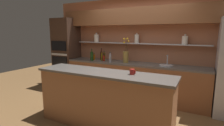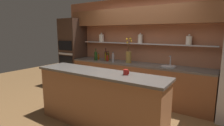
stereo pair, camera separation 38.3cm
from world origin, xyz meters
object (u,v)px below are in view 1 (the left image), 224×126
(oven_tower, at_px, (66,53))
(bottle_spirit_3, at_px, (110,58))
(coffee_mug, at_px, (132,72))
(sink_fixture, at_px, (166,65))
(bottle_sauce_5, at_px, (104,58))
(bottle_sauce_4, at_px, (104,58))
(bottle_wine_7, at_px, (101,55))
(bottle_oil_6, at_px, (102,57))
(bottle_sauce_1, at_px, (94,57))
(flower_vase, at_px, (126,56))
(bottle_wine_2, at_px, (92,56))
(bottle_oil_0, at_px, (104,57))

(oven_tower, distance_m, bottle_spirit_3, 1.64)
(bottle_spirit_3, xyz_separation_m, coffee_mug, (1.15, -1.40, 0.03))
(oven_tower, relative_size, sink_fixture, 6.56)
(bottle_sauce_5, bearing_deg, bottle_sauce_4, 108.39)
(sink_fixture, distance_m, bottle_wine_7, 1.86)
(coffee_mug, bearing_deg, bottle_oil_6, 134.01)
(oven_tower, relative_size, bottle_sauce_5, 11.63)
(bottle_spirit_3, distance_m, coffee_mug, 1.82)
(bottle_sauce_5, distance_m, coffee_mug, 2.02)
(oven_tower, bearing_deg, bottle_sauce_1, 0.96)
(sink_fixture, distance_m, bottle_oil_6, 1.75)
(flower_vase, bearing_deg, sink_fixture, 1.85)
(sink_fixture, relative_size, bottle_spirit_3, 1.19)
(sink_fixture, relative_size, coffee_mug, 3.21)
(coffee_mug, bearing_deg, bottle_spirit_3, 129.39)
(bottle_oil_6, bearing_deg, flower_vase, -0.03)
(bottle_sauce_1, xyz_separation_m, bottle_oil_6, (0.27, -0.04, 0.02))
(bottle_sauce_4, bearing_deg, bottle_spirit_3, -27.57)
(oven_tower, xyz_separation_m, bottle_wine_7, (1.18, 0.14, -0.01))
(sink_fixture, distance_m, bottle_wine_2, 1.99)
(bottle_wine_2, bearing_deg, coffee_mug, -39.15)
(oven_tower, distance_m, bottle_sauce_4, 1.38)
(bottle_sauce_4, bearing_deg, coffee_mug, -47.51)
(flower_vase, xyz_separation_m, sink_fixture, (1.02, 0.03, -0.16))
(bottle_wine_2, distance_m, bottle_sauce_4, 0.35)
(bottle_wine_2, relative_size, bottle_oil_6, 1.33)
(sink_fixture, relative_size, bottle_sauce_4, 1.78)
(bottle_sauce_1, bearing_deg, bottle_oil_0, 5.82)
(sink_fixture, height_order, bottle_spirit_3, bottle_spirit_3)
(bottle_sauce_1, bearing_deg, flower_vase, -2.20)
(bottle_wine_7, relative_size, coffee_mug, 3.24)
(oven_tower, relative_size, bottle_wine_2, 6.38)
(bottle_sauce_4, height_order, coffee_mug, coffee_mug)
(bottle_wine_2, distance_m, bottle_wine_7, 0.33)
(flower_vase, distance_m, bottle_spirit_3, 0.42)
(bottle_sauce_4, bearing_deg, bottle_sauce_5, -71.61)
(sink_fixture, bearing_deg, oven_tower, -179.78)
(bottle_spirit_3, bearing_deg, oven_tower, 174.34)
(bottle_spirit_3, xyz_separation_m, bottle_wine_7, (-0.45, 0.31, 0.01))
(bottle_oil_0, relative_size, bottle_sauce_1, 1.41)
(bottle_wine_7, bearing_deg, coffee_mug, -46.87)
(bottle_wine_2, bearing_deg, bottle_sauce_5, 9.91)
(oven_tower, distance_m, bottle_sauce_5, 1.41)
(bottle_sauce_4, distance_m, bottle_oil_6, 0.09)
(bottle_oil_6, bearing_deg, bottle_sauce_4, -5.16)
(sink_fixture, relative_size, bottle_sauce_1, 1.76)
(bottle_sauce_1, height_order, bottle_wine_7, bottle_wine_7)
(oven_tower, bearing_deg, bottle_sauce_4, -1.19)
(oven_tower, relative_size, bottle_oil_6, 8.46)
(flower_vase, bearing_deg, coffee_mug, -63.56)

